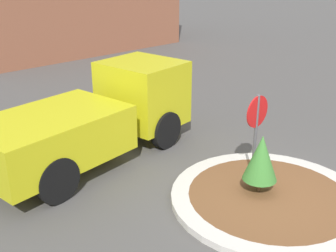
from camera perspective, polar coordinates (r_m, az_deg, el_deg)
The scene contains 5 objects.
ground_plane at distance 9.12m, azimuth 13.47°, elevation -9.86°, with size 120.00×120.00×0.00m, color #514F4C.
traffic_island at distance 9.09m, azimuth 13.51°, elevation -9.47°, with size 4.07×4.07×0.14m.
stop_sign at distance 9.23m, azimuth 11.88°, elevation 0.41°, with size 0.71×0.07×2.03m.
island_shrub at distance 8.80m, azimuth 12.50°, elevation -4.23°, with size 0.71×0.71×1.26m.
utility_truck at distance 10.46m, azimuth -9.68°, elevation 1.27°, with size 5.83×2.78×2.15m.
Camera 1 is at (-6.67, -4.09, 4.69)m, focal length 45.00 mm.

